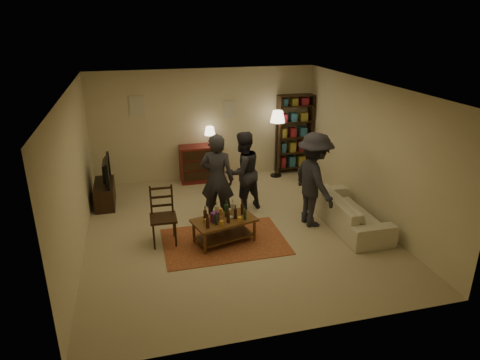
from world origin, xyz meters
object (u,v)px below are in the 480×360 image
object	(u,v)px
coffee_table	(224,222)
tv_stand	(104,188)
dining_chair	(163,213)
person_by_sofa	(314,180)
sofa	(350,211)
floor_lamp	(277,121)
person_left	(217,179)
bookshelf	(294,133)
person_right	(243,172)
dresser	(201,163)

from	to	relation	value
coffee_table	tv_stand	world-z (taller)	tv_stand
dining_chair	person_by_sofa	size ratio (longest dim) A/B	0.58
sofa	person_by_sofa	world-z (taller)	person_by_sofa
coffee_table	floor_lamp	world-z (taller)	floor_lamp
person_left	bookshelf	bearing A→B (deg)	-113.62
person_left	person_by_sofa	distance (m)	1.86
sofa	person_right	bearing A→B (deg)	56.10
tv_stand	person_left	xyz separation A→B (m)	(2.20, -1.39, 0.52)
dining_chair	person_by_sofa	xyz separation A→B (m)	(2.88, -0.00, 0.36)
tv_stand	bookshelf	xyz separation A→B (m)	(4.69, 0.98, 0.65)
bookshelf	person_right	size ratio (longest dim) A/B	1.19
bookshelf	sofa	distance (m)	3.26
tv_stand	person_right	distance (m)	3.02
bookshelf	coffee_table	bearing A→B (deg)	-128.37
bookshelf	person_right	distance (m)	2.71
bookshelf	dresser	bearing A→B (deg)	-178.43
coffee_table	sofa	distance (m)	2.51
tv_stand	dresser	distance (m)	2.43
coffee_table	sofa	world-z (taller)	coffee_table
dresser	bookshelf	xyz separation A→B (m)	(2.44, 0.07, 0.56)
coffee_table	sofa	xyz separation A→B (m)	(2.51, 0.05, -0.10)
sofa	person_by_sofa	size ratio (longest dim) A/B	1.13
dresser	sofa	distance (m)	3.93
dining_chair	person_left	distance (m)	1.29
floor_lamp	coffee_table	bearing A→B (deg)	-123.84
person_left	dining_chair	bearing A→B (deg)	49.64
floor_lamp	person_left	bearing A→B (deg)	-132.24
coffee_table	dresser	world-z (taller)	dresser
dresser	floor_lamp	world-z (taller)	floor_lamp
dresser	person_by_sofa	size ratio (longest dim) A/B	0.74
sofa	tv_stand	bearing A→B (deg)	64.66
person_left	person_right	bearing A→B (deg)	-123.08
dining_chair	dresser	xyz separation A→B (m)	(1.16, 2.87, -0.09)
person_left	person_by_sofa	bearing A→B (deg)	-174.88
tv_stand	person_left	distance (m)	2.65
dining_chair	dresser	distance (m)	3.10
dining_chair	sofa	bearing A→B (deg)	-2.95
floor_lamp	sofa	size ratio (longest dim) A/B	0.81
bookshelf	person_left	distance (m)	3.45
floor_lamp	person_by_sofa	bearing A→B (deg)	-93.95
dining_chair	floor_lamp	world-z (taller)	floor_lamp
dining_chair	sofa	world-z (taller)	dining_chair
person_by_sofa	bookshelf	bearing A→B (deg)	-20.72
person_by_sofa	dining_chair	bearing A→B (deg)	83.10
floor_lamp	person_left	distance (m)	2.96
sofa	person_right	xyz separation A→B (m)	(-1.83, 1.23, 0.54)
bookshelf	dining_chair	bearing A→B (deg)	-140.83
dining_chair	coffee_table	bearing A→B (deg)	-14.54
tv_stand	floor_lamp	size ratio (longest dim) A/B	0.63
person_left	dresser	bearing A→B (deg)	-68.59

